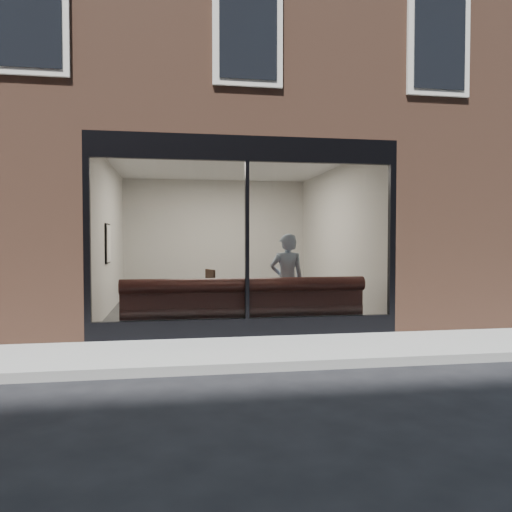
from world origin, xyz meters
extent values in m
plane|color=black|center=(0.00, 0.00, 0.00)|extent=(120.00, 120.00, 0.00)
cube|color=gray|center=(0.00, 1.00, 0.01)|extent=(40.00, 2.00, 0.01)
cube|color=gray|center=(0.00, -0.05, 0.06)|extent=(40.00, 0.10, 0.12)
cube|color=brown|center=(-3.75, 8.00, 1.60)|extent=(2.50, 12.00, 3.20)
cube|color=brown|center=(3.75, 8.00, 1.60)|extent=(2.50, 12.00, 3.20)
cube|color=brown|center=(0.00, 11.00, 1.60)|extent=(5.00, 6.00, 3.20)
plane|color=#2D2D30|center=(0.00, 5.00, 0.02)|extent=(6.00, 6.00, 0.00)
plane|color=white|center=(0.00, 5.00, 3.19)|extent=(6.00, 6.00, 0.00)
plane|color=silver|center=(0.00, 7.99, 1.60)|extent=(5.00, 0.00, 5.00)
plane|color=silver|center=(-2.49, 5.00, 1.60)|extent=(0.00, 6.00, 6.00)
plane|color=silver|center=(2.49, 5.00, 1.60)|extent=(0.00, 6.00, 6.00)
cube|color=black|center=(0.00, 2.05, 0.15)|extent=(5.00, 0.10, 0.30)
cube|color=black|center=(0.00, 2.05, 3.00)|extent=(5.00, 0.10, 0.40)
cube|color=black|center=(0.00, 2.05, 1.55)|extent=(0.06, 0.10, 2.50)
plane|color=white|center=(0.00, 2.02, 1.55)|extent=(4.80, 0.00, 4.80)
cube|color=#351613|center=(0.00, 2.45, 0.23)|extent=(4.00, 0.55, 0.45)
imported|color=#A8C1DC|center=(0.82, 2.78, 0.83)|extent=(0.61, 0.41, 1.66)
cube|color=black|center=(-1.48, 3.64, 0.74)|extent=(0.71, 0.71, 0.04)
cube|color=black|center=(1.43, 3.41, 0.74)|extent=(0.78, 0.78, 0.04)
cube|color=black|center=(-0.60, 4.25, 0.24)|extent=(0.54, 0.54, 0.04)
cube|color=white|center=(-2.45, 4.59, 1.48)|extent=(0.02, 0.56, 0.74)
camera|label=1|loc=(-1.16, -5.81, 1.58)|focal=35.00mm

